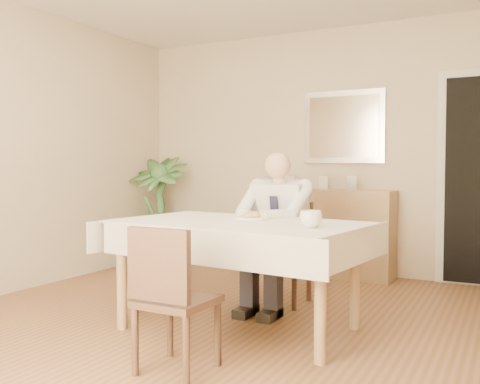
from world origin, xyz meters
The scene contains 16 objects.
room centered at (0.00, 0.00, 1.30)m, with size 5.00×5.02×2.60m.
mirror centered at (0.14, 2.47, 1.55)m, with size 0.86×0.04×0.76m.
dining_table centered at (0.05, 0.22, 0.67)m, with size 1.84×1.22×0.75m.
chair_far centered at (0.05, 1.09, 0.47)m, with size 0.42×0.42×0.83m.
chair_near centered at (0.10, -0.68, 0.45)m, with size 0.39×0.40×0.81m.
seated_man centered at (0.05, 0.81, 0.69)m, with size 0.48×0.72×1.24m.
plate centered at (0.06, 0.43, 0.76)m, with size 0.26×0.26×0.02m, color white.
food centered at (0.06, 0.43, 0.78)m, with size 0.14×0.14×0.06m, color olive.
knife centered at (0.10, 0.37, 0.78)m, with size 0.01×0.01×0.13m, color silver.
fork centered at (0.02, 0.37, 0.78)m, with size 0.01×0.01×0.13m, color silver.
coffee_mug centered at (0.63, 0.08, 0.81)m, with size 0.14×0.14×0.11m, color white.
sideboard centered at (0.14, 2.32, 0.45)m, with size 1.12×0.38×0.89m, color olive.
photo_frame_left centered at (-0.40, 2.33, 0.96)m, with size 0.10×0.02×0.14m, color silver.
photo_frame_center centered at (-0.06, 2.40, 0.96)m, with size 0.10×0.02×0.14m, color silver.
photo_frame_right centered at (0.27, 2.33, 0.96)m, with size 0.10×0.02×0.14m, color silver.
potted_palm centered at (-1.94, 2.03, 0.63)m, with size 0.70×0.70×1.25m, color #315A29.
Camera 1 is at (1.74, -3.04, 1.13)m, focal length 40.00 mm.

